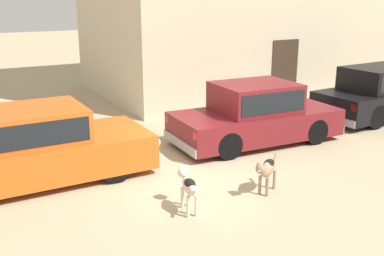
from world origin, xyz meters
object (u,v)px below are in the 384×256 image
(parked_sedan_second, at_px, (255,114))
(stray_dog_tan, at_px, (267,169))
(stray_dog_spotted, at_px, (188,184))
(parked_sedan_nearest, at_px, (31,146))
(parked_sedan_third, at_px, (383,92))

(parked_sedan_second, height_order, stray_dog_tan, parked_sedan_second)
(stray_dog_spotted, distance_m, stray_dog_tan, 1.60)
(parked_sedan_nearest, bearing_deg, parked_sedan_second, -1.41)
(parked_sedan_second, xyz_separation_m, parked_sedan_third, (4.80, 0.10, 0.03))
(parked_sedan_third, relative_size, stray_dog_tan, 5.49)
(parked_sedan_third, bearing_deg, parked_sedan_second, 179.02)
(stray_dog_spotted, bearing_deg, parked_sedan_nearest, 51.36)
(parked_sedan_second, distance_m, stray_dog_spotted, 4.09)
(stray_dog_tan, bearing_deg, stray_dog_spotted, -33.75)
(parked_sedan_third, xyz_separation_m, stray_dog_spotted, (-8.06, -2.55, -0.28))
(parked_sedan_nearest, bearing_deg, stray_dog_tan, -36.52)
(parked_sedan_nearest, height_order, stray_dog_spotted, parked_sedan_nearest)
(parked_sedan_second, bearing_deg, stray_dog_tan, -119.62)
(parked_sedan_nearest, distance_m, parked_sedan_second, 5.28)
(parked_sedan_nearest, relative_size, stray_dog_spotted, 4.84)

